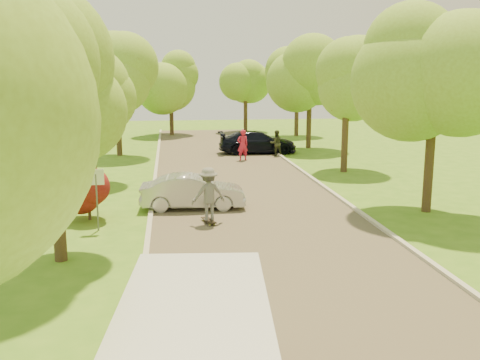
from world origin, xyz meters
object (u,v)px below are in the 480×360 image
dark_sedan (257,142)px  longboard (209,220)px  silver_sedan (193,192)px  person_olive (276,143)px  skateboarder (208,194)px  person_striped (243,145)px  street_sign (96,187)px

dark_sedan → longboard: (-4.69, -17.34, -0.67)m
silver_sedan → longboard: silver_sedan is taller
longboard → person_olive: person_olive is taller
dark_sedan → person_olive: 1.78m
dark_sedan → skateboarder: bearing=165.0°
dark_sedan → person_striped: 3.36m
longboard → skateboarder: 0.99m
longboard → skateboarder: skateboarder is taller
person_olive → silver_sedan: bearing=57.5°
silver_sedan → person_striped: person_striped is taller
dark_sedan → skateboarder: 17.96m
person_olive → longboard: bearing=62.2°
silver_sedan → skateboarder: size_ratio=2.17×
silver_sedan → person_olive: (6.18, 13.58, 0.17)m
silver_sedan → person_striped: (3.70, 12.01, 0.29)m
street_sign → skateboarder: 3.94m
longboard → dark_sedan: bearing=-120.4°
dark_sedan → person_olive: (1.02, -1.45, 0.09)m
silver_sedan → longboard: 2.42m
person_striped → person_olive: person_striped is taller
skateboarder → person_striped: skateboarder is taller
silver_sedan → skateboarder: (0.47, -2.30, 0.40)m
person_striped → longboard: bearing=63.3°
street_sign → silver_sedan: bearing=38.4°
silver_sedan → skateboarder: skateboarder is taller
street_sign → person_olive: size_ratio=1.25×
silver_sedan → dark_sedan: size_ratio=0.79×
silver_sedan → longboard: bearing=-165.9°
dark_sedan → person_striped: person_striped is taller
person_striped → skateboarder: bearing=63.3°
person_olive → dark_sedan: bearing=-62.9°
person_striped → person_olive: 2.94m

